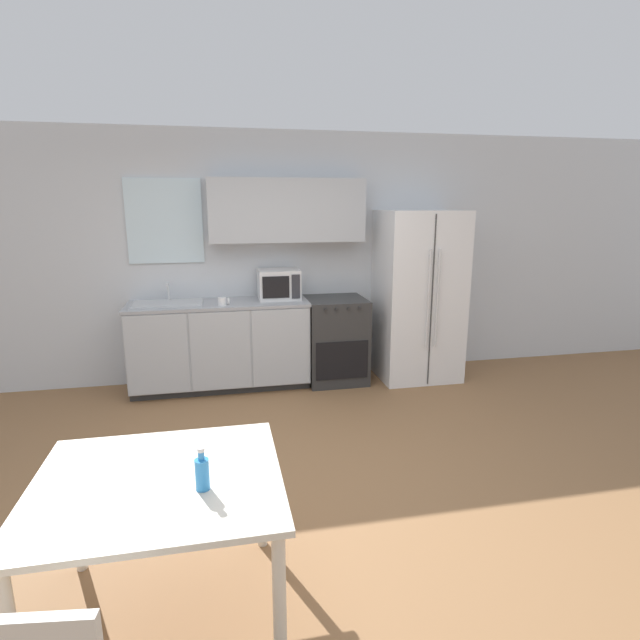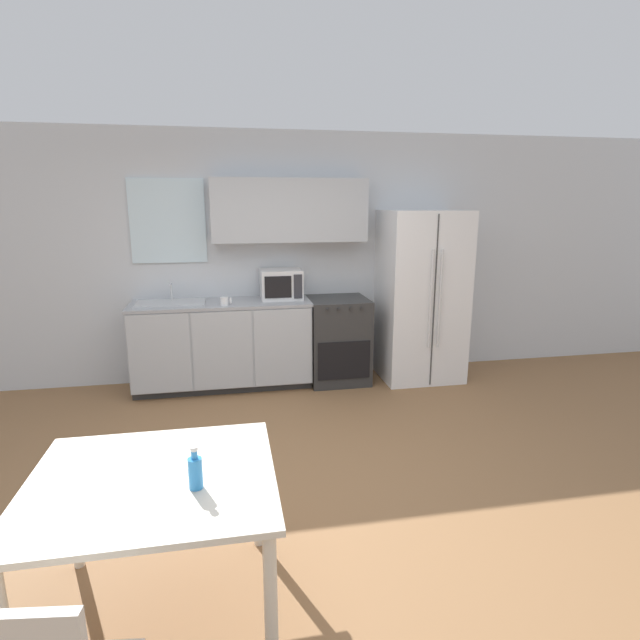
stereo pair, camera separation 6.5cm
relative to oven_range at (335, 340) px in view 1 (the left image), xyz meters
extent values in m
plane|color=olive|center=(-0.79, -2.04, -0.46)|extent=(12.00, 12.00, 0.00)
cube|color=silver|center=(-0.79, 0.35, 0.89)|extent=(12.00, 0.06, 2.70)
cube|color=silver|center=(-1.76, 0.31, 1.30)|extent=(0.77, 0.04, 0.87)
cube|color=#B2B7BC|center=(-0.50, 0.16, 1.40)|extent=(1.64, 0.32, 0.66)
cube|color=#333333|center=(-1.25, 0.05, -0.42)|extent=(1.84, 0.53, 0.08)
cube|color=#B2B7BC|center=(-1.25, 0.02, 0.03)|extent=(1.84, 0.59, 0.83)
cube|color=#B2B7BC|center=(-1.86, -0.28, 0.03)|extent=(0.59, 0.01, 0.81)
cube|color=#B2B7BC|center=(-1.25, -0.28, 0.03)|extent=(0.59, 0.01, 0.81)
cube|color=#B2B7BC|center=(-0.64, -0.28, 0.03)|extent=(0.59, 0.01, 0.81)
cube|color=#9EA0A5|center=(-1.25, 0.02, 0.46)|extent=(1.86, 0.61, 0.03)
cube|color=#2D2D2D|center=(0.00, 0.00, 0.00)|extent=(0.64, 0.63, 0.93)
cube|color=black|center=(0.00, -0.32, -0.14)|extent=(0.56, 0.01, 0.41)
cylinder|color=#262626|center=(-0.18, -0.32, 0.42)|extent=(0.03, 0.02, 0.03)
cylinder|color=#262626|center=(-0.06, -0.32, 0.42)|extent=(0.03, 0.02, 0.03)
cylinder|color=#262626|center=(0.06, -0.32, 0.42)|extent=(0.03, 0.02, 0.03)
cylinder|color=#262626|center=(0.18, -0.32, 0.42)|extent=(0.03, 0.02, 0.03)
cube|color=white|center=(0.93, -0.05, 0.47)|extent=(0.87, 0.73, 1.87)
cube|color=#3F3F3F|center=(0.93, -0.42, 0.47)|extent=(0.01, 0.01, 1.81)
cylinder|color=silver|center=(0.88, -0.44, 0.51)|extent=(0.02, 0.02, 1.03)
cylinder|color=silver|center=(0.98, -0.44, 0.51)|extent=(0.02, 0.02, 1.03)
cube|color=#B7BABC|center=(-1.76, 0.02, 0.48)|extent=(0.70, 0.40, 0.02)
cylinder|color=silver|center=(-1.76, 0.18, 0.58)|extent=(0.02, 0.02, 0.18)
cylinder|color=silver|center=(-1.76, 0.11, 0.66)|extent=(0.02, 0.14, 0.02)
cube|color=silver|center=(-0.61, 0.10, 0.63)|extent=(0.44, 0.38, 0.32)
cube|color=black|center=(-0.66, -0.10, 0.63)|extent=(0.28, 0.01, 0.23)
cube|color=#2D2D33|center=(-0.45, -0.10, 0.63)|extent=(0.09, 0.01, 0.25)
cylinder|color=white|center=(-1.21, -0.16, 0.51)|extent=(0.08, 0.08, 0.08)
torus|color=white|center=(-1.15, -0.16, 0.52)|extent=(0.02, 0.06, 0.06)
cube|color=beige|center=(-1.55, -3.06, 0.26)|extent=(1.10, 0.98, 0.03)
cylinder|color=beige|center=(-1.06, -3.48, -0.11)|extent=(0.06, 0.06, 0.71)
cylinder|color=beige|center=(-2.05, -2.63, -0.11)|extent=(0.06, 0.06, 0.71)
cylinder|color=beige|center=(-1.06, -2.63, -0.11)|extent=(0.06, 0.06, 0.71)
cylinder|color=#338CD8|center=(-1.35, -3.18, 0.34)|extent=(0.06, 0.06, 0.14)
cylinder|color=#338CD8|center=(-1.35, -3.18, 0.43)|extent=(0.03, 0.03, 0.04)
cylinder|color=white|center=(-1.35, -3.18, 0.46)|extent=(0.03, 0.03, 0.02)
camera|label=1|loc=(-1.24, -5.19, 1.49)|focal=28.00mm
camera|label=2|loc=(-1.18, -5.20, 1.49)|focal=28.00mm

